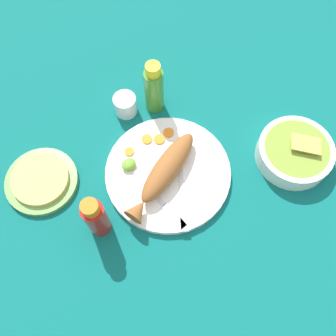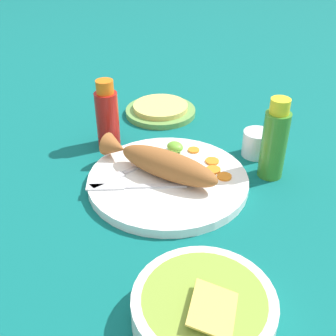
{
  "view_description": "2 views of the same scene",
  "coord_description": "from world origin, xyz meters",
  "px_view_note": "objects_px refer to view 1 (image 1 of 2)",
  "views": [
    {
      "loc": [
        -0.25,
        -0.27,
        0.85
      ],
      "look_at": [
        0.0,
        0.0,
        0.04
      ],
      "focal_mm": 40.0,
      "sensor_mm": 36.0,
      "label": 1
    },
    {
      "loc": [
        0.49,
        -0.44,
        0.47
      ],
      "look_at": [
        0.0,
        0.0,
        0.04
      ],
      "focal_mm": 45.0,
      "sensor_mm": 36.0,
      "label": 2
    }
  ],
  "objects_px": {
    "main_plate": "(168,173)",
    "hot_sauce_bottle_green": "(154,89)",
    "fork_far": "(162,202)",
    "tortilla_plate": "(42,181)",
    "fried_fish": "(164,173)",
    "salt_cup": "(125,106)",
    "guacamole_bowl": "(295,152)",
    "hot_sauce_bottle_red": "(96,218)",
    "fork_near": "(183,199)"
  },
  "relations": [
    {
      "from": "main_plate",
      "to": "tortilla_plate",
      "type": "bearing_deg",
      "value": 141.9
    },
    {
      "from": "fork_near",
      "to": "hot_sauce_bottle_green",
      "type": "distance_m",
      "value": 0.29
    },
    {
      "from": "main_plate",
      "to": "guacamole_bowl",
      "type": "height_order",
      "value": "guacamole_bowl"
    },
    {
      "from": "hot_sauce_bottle_red",
      "to": "guacamole_bowl",
      "type": "height_order",
      "value": "hot_sauce_bottle_red"
    },
    {
      "from": "main_plate",
      "to": "fried_fish",
      "type": "distance_m",
      "value": 0.04
    },
    {
      "from": "hot_sauce_bottle_red",
      "to": "guacamole_bowl",
      "type": "xyz_separation_m",
      "value": [
        0.47,
        -0.18,
        -0.04
      ]
    },
    {
      "from": "main_plate",
      "to": "fried_fish",
      "type": "bearing_deg",
      "value": -164.49
    },
    {
      "from": "salt_cup",
      "to": "tortilla_plate",
      "type": "xyz_separation_m",
      "value": [
        -0.28,
        -0.02,
        -0.02
      ]
    },
    {
      "from": "main_plate",
      "to": "salt_cup",
      "type": "xyz_separation_m",
      "value": [
        0.04,
        0.21,
        0.02
      ]
    },
    {
      "from": "tortilla_plate",
      "to": "fork_far",
      "type": "bearing_deg",
      "value": -53.32
    },
    {
      "from": "fried_fish",
      "to": "fork_near",
      "type": "xyz_separation_m",
      "value": [
        -0.0,
        -0.07,
        -0.02
      ]
    },
    {
      "from": "fork_far",
      "to": "tortilla_plate",
      "type": "distance_m",
      "value": 0.3
    },
    {
      "from": "main_plate",
      "to": "fork_far",
      "type": "relative_size",
      "value": 1.65
    },
    {
      "from": "fork_far",
      "to": "tortilla_plate",
      "type": "bearing_deg",
      "value": -141.49
    },
    {
      "from": "hot_sauce_bottle_green",
      "to": "tortilla_plate",
      "type": "relative_size",
      "value": 0.93
    },
    {
      "from": "hot_sauce_bottle_green",
      "to": "fork_far",
      "type": "bearing_deg",
      "value": -127.76
    },
    {
      "from": "fork_far",
      "to": "hot_sauce_bottle_red",
      "type": "height_order",
      "value": "hot_sauce_bottle_red"
    },
    {
      "from": "fork_far",
      "to": "hot_sauce_bottle_red",
      "type": "distance_m",
      "value": 0.16
    },
    {
      "from": "guacamole_bowl",
      "to": "fork_far",
      "type": "bearing_deg",
      "value": 159.3
    },
    {
      "from": "hot_sauce_bottle_green",
      "to": "fried_fish",
      "type": "bearing_deg",
      "value": -125.2
    },
    {
      "from": "fried_fish",
      "to": "hot_sauce_bottle_green",
      "type": "xyz_separation_m",
      "value": [
        0.13,
        0.18,
        0.03
      ]
    },
    {
      "from": "salt_cup",
      "to": "guacamole_bowl",
      "type": "height_order",
      "value": "guacamole_bowl"
    },
    {
      "from": "hot_sauce_bottle_green",
      "to": "salt_cup",
      "type": "relative_size",
      "value": 2.74
    },
    {
      "from": "fried_fish",
      "to": "hot_sauce_bottle_red",
      "type": "height_order",
      "value": "hot_sauce_bottle_red"
    },
    {
      "from": "hot_sauce_bottle_red",
      "to": "salt_cup",
      "type": "bearing_deg",
      "value": 40.1
    },
    {
      "from": "hot_sauce_bottle_red",
      "to": "fork_far",
      "type": "bearing_deg",
      "value": -21.78
    },
    {
      "from": "fork_far",
      "to": "fork_near",
      "type": "bearing_deg",
      "value": 60.35
    },
    {
      "from": "fried_fish",
      "to": "tortilla_plate",
      "type": "height_order",
      "value": "fried_fish"
    },
    {
      "from": "hot_sauce_bottle_red",
      "to": "tortilla_plate",
      "type": "xyz_separation_m",
      "value": [
        -0.04,
        0.18,
        -0.06
      ]
    },
    {
      "from": "fork_near",
      "to": "guacamole_bowl",
      "type": "bearing_deg",
      "value": 110.33
    },
    {
      "from": "fried_fish",
      "to": "salt_cup",
      "type": "distance_m",
      "value": 0.23
    },
    {
      "from": "guacamole_bowl",
      "to": "main_plate",
      "type": "bearing_deg",
      "value": 146.66
    },
    {
      "from": "fried_fish",
      "to": "salt_cup",
      "type": "height_order",
      "value": "fried_fish"
    },
    {
      "from": "fried_fish",
      "to": "hot_sauce_bottle_red",
      "type": "distance_m",
      "value": 0.19
    },
    {
      "from": "guacamole_bowl",
      "to": "hot_sauce_bottle_green",
      "type": "bearing_deg",
      "value": 114.04
    },
    {
      "from": "main_plate",
      "to": "hot_sauce_bottle_green",
      "type": "bearing_deg",
      "value": 57.88
    },
    {
      "from": "fork_far",
      "to": "hot_sauce_bottle_green",
      "type": "bearing_deg",
      "value": 144.06
    },
    {
      "from": "hot_sauce_bottle_red",
      "to": "hot_sauce_bottle_green",
      "type": "height_order",
      "value": "hot_sauce_bottle_green"
    },
    {
      "from": "fried_fish",
      "to": "fork_far",
      "type": "bearing_deg",
      "value": -151.86
    },
    {
      "from": "fried_fish",
      "to": "guacamole_bowl",
      "type": "relative_size",
      "value": 1.4
    },
    {
      "from": "guacamole_bowl",
      "to": "hot_sauce_bottle_red",
      "type": "bearing_deg",
      "value": 158.98
    },
    {
      "from": "main_plate",
      "to": "fork_near",
      "type": "height_order",
      "value": "fork_near"
    },
    {
      "from": "hot_sauce_bottle_red",
      "to": "tortilla_plate",
      "type": "distance_m",
      "value": 0.2
    },
    {
      "from": "salt_cup",
      "to": "guacamole_bowl",
      "type": "relative_size",
      "value": 0.32
    },
    {
      "from": "guacamole_bowl",
      "to": "tortilla_plate",
      "type": "xyz_separation_m",
      "value": [
        -0.51,
        0.36,
        -0.02
      ]
    },
    {
      "from": "fork_near",
      "to": "tortilla_plate",
      "type": "xyz_separation_m",
      "value": [
        -0.22,
        0.27,
        -0.01
      ]
    },
    {
      "from": "hot_sauce_bottle_red",
      "to": "fork_near",
      "type": "bearing_deg",
      "value": -24.18
    },
    {
      "from": "main_plate",
      "to": "guacamole_bowl",
      "type": "xyz_separation_m",
      "value": [
        0.26,
        -0.17,
        0.02
      ]
    },
    {
      "from": "salt_cup",
      "to": "guacamole_bowl",
      "type": "distance_m",
      "value": 0.45
    },
    {
      "from": "fried_fish",
      "to": "guacamole_bowl",
      "type": "xyz_separation_m",
      "value": [
        0.28,
        -0.17,
        -0.02
      ]
    }
  ]
}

